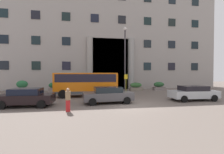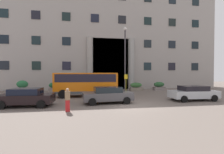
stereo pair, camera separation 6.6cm
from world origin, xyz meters
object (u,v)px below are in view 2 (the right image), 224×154
hedge_planter_far_east (159,86)px  pedestrian_man_red_shirt (68,100)px  hedge_planter_far_west (106,86)px  parked_coupe_end (108,95)px  orange_minibus (86,82)px  motorcycle_near_kerb (109,94)px  bus_stop_sign (126,82)px  hedge_planter_entrance_right (22,87)px  hedge_planter_east (136,87)px  hedge_planter_west (55,87)px  motorcycle_far_end (180,93)px  lamppost_plaza_centre (125,55)px  parked_compact_extra (193,93)px  parked_sedan_second (26,97)px

hedge_planter_far_east → pedestrian_man_red_shirt: (-12.44, -12.24, 0.19)m
hedge_planter_far_west → parked_coupe_end: bearing=-96.6°
orange_minibus → motorcycle_near_kerb: (2.20, -2.24, -1.13)m
bus_stop_sign → parked_coupe_end: (-3.16, -5.98, -0.80)m
hedge_planter_far_east → motorcycle_near_kerb: hedge_planter_far_east is taller
hedge_planter_far_east → hedge_planter_entrance_right: (-19.42, -0.26, 0.18)m
orange_minibus → motorcycle_near_kerb: bearing=-43.9°
hedge_planter_east → motorcycle_near_kerb: hedge_planter_east is taller
hedge_planter_west → motorcycle_far_end: bearing=-27.5°
pedestrian_man_red_shirt → motorcycle_far_end: bearing=-31.6°
hedge_planter_far_west → lamppost_plaza_centre: bearing=-46.8°
orange_minibus → hedge_planter_west: orange_minibus is taller
hedge_planter_east → hedge_planter_far_east: bearing=-1.3°
parked_coupe_end → motorcycle_near_kerb: 2.34m
hedge_planter_far_east → parked_coupe_end: bearing=-134.2°
hedge_planter_west → lamppost_plaza_centre: lamppost_plaza_centre is taller
bus_stop_sign → hedge_planter_west: 9.88m
lamppost_plaza_centre → bus_stop_sign: bearing=-97.9°
hedge_planter_far_east → pedestrian_man_red_shirt: 17.45m
motorcycle_far_end → parked_compact_extra: bearing=-89.2°
motorcycle_far_end → parked_sedan_second: bearing=-171.3°
hedge_planter_far_west → parked_compact_extra: bearing=-52.8°
orange_minibus → hedge_planter_far_east: size_ratio=3.97×
hedge_planter_east → parked_coupe_end: (-5.66, -9.65, 0.15)m
parked_sedan_second → hedge_planter_far_east: bearing=34.8°
hedge_planter_entrance_right → motorcycle_far_end: hedge_planter_entrance_right is taller
orange_minibus → hedge_planter_west: 6.59m
orange_minibus → motorcycle_near_kerb: orange_minibus is taller
orange_minibus → parked_sedan_second: bearing=-132.5°
parked_coupe_end → parked_sedan_second: parked_sedan_second is taller
parked_sedan_second → parked_coupe_end: bearing=5.8°
pedestrian_man_red_shirt → parked_coupe_end: bearing=-13.9°
parked_coupe_end → parked_sedan_second: (-6.52, -0.35, 0.01)m
parked_coupe_end → motorcycle_near_kerb: (0.40, 2.29, -0.27)m
orange_minibus → parked_sedan_second: size_ratio=1.65×
hedge_planter_far_west → parked_sedan_second: bearing=-127.8°
bus_stop_sign → hedge_planter_entrance_right: bearing=166.0°
hedge_planter_far_west → parked_sedan_second: 12.40m
hedge_planter_west → motorcycle_far_end: hedge_planter_west is taller
orange_minibus → pedestrian_man_red_shirt: orange_minibus is taller
parked_sedan_second → lamppost_plaza_centre: lamppost_plaza_centre is taller
orange_minibus → parked_coupe_end: (1.79, -4.52, -0.86)m
parked_coupe_end → lamppost_plaza_centre: size_ratio=0.50×
hedge_planter_far_west → lamppost_plaza_centre: lamppost_plaza_centre is taller
bus_stop_sign → hedge_planter_entrance_right: bus_stop_sign is taller
orange_minibus → bus_stop_sign: bearing=18.0°
hedge_planter_far_west → pedestrian_man_red_shirt: (-4.22, -12.13, 0.05)m
hedge_planter_entrance_right → parked_sedan_second: 10.30m
motorcycle_near_kerb → hedge_planter_far_east: bearing=23.2°
hedge_planter_east → parked_coupe_end: bearing=-120.4°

